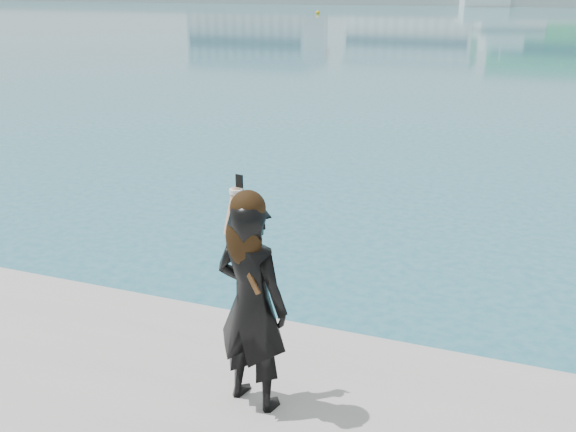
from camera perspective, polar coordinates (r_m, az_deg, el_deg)
name	(u,v)px	position (r m, az deg, el deg)	size (l,w,h in m)	color
buoy_far	(318,14)	(84.07, 2.66, 17.51)	(0.50, 0.50, 0.50)	#EEB00C
woman	(251,299)	(4.37, -3.29, -7.36)	(0.62, 0.48, 1.60)	black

